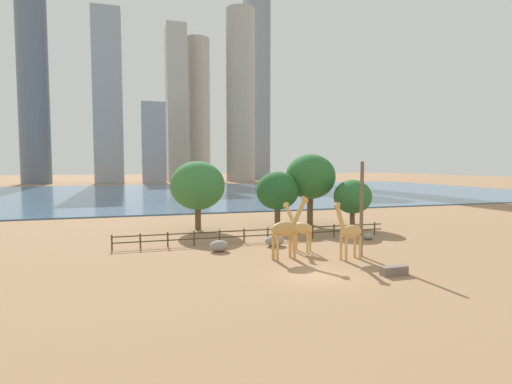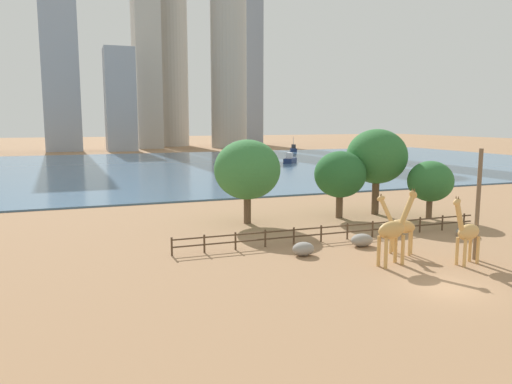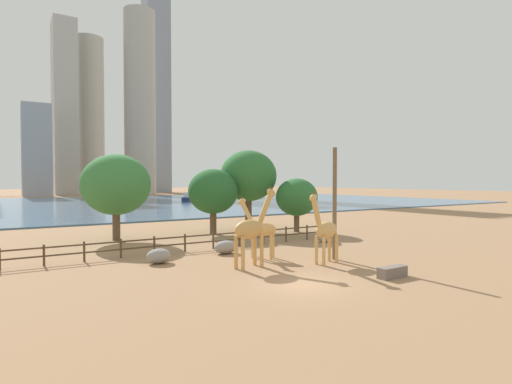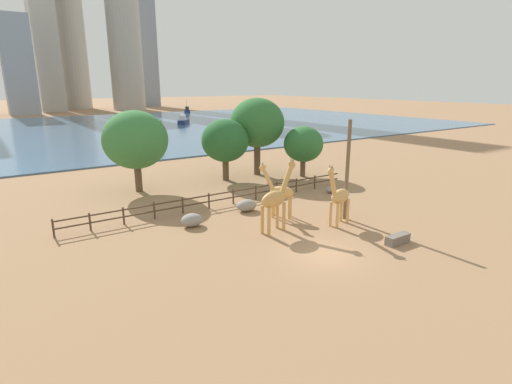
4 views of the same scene
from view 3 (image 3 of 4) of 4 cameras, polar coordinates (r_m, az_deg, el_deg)
name	(u,v)px [view 3 (image 3 of 4)]	position (r m, az deg, el deg)	size (l,w,h in m)	color
ground_plane	(75,205)	(96.57, -24.41, -1.64)	(400.00, 400.00, 0.00)	#9E7551
harbor_water	(77,205)	(93.59, -24.17, -1.67)	(180.00, 86.00, 0.20)	#476B8C
giraffe_tall	(325,230)	(25.54, 9.87, -5.34)	(2.84, 1.23, 4.61)	tan
giraffe_companion	(261,229)	(27.15, 0.67, -5.29)	(2.19, 2.46, 4.15)	tan
giraffe_young	(251,229)	(24.08, -0.65, -5.28)	(3.46, 1.31, 4.90)	tan
utility_pole	(335,204)	(26.93, 11.16, -1.63)	(0.28, 0.28, 7.43)	brown
boulder_near_fence	(159,256)	(26.23, -13.73, -8.88)	(1.56, 1.25, 0.94)	gray
boulder_by_pole	(226,247)	(28.91, -4.37, -7.85)	(1.72, 1.26, 0.94)	gray
boulder_small	(325,239)	(34.57, 9.80, -6.58)	(1.12, 0.83, 0.63)	gray
feeding_trough	(392,272)	(23.09, 18.89, -10.78)	(1.80, 0.60, 0.60)	#72665B
enclosure_fence	(202,240)	(30.58, -7.75, -6.79)	(26.12, 0.14, 1.30)	#4C3826
tree_left_large	(297,197)	(40.90, 5.83, -0.76)	(4.26, 4.26, 5.48)	brown
tree_center_broad	(116,185)	(37.03, -19.37, 0.98)	(5.94, 5.94, 7.57)	brown
tree_right_tall	(248,176)	(41.87, -1.10, 2.28)	(5.93, 5.93, 8.42)	brown
tree_left_small	(213,192)	(39.43, -6.15, 0.05)	(4.89, 4.89, 6.39)	brown
boat_ferry	(188,198)	(99.81, -9.72, -0.87)	(4.51, 5.09, 2.21)	navy
boat_sailboat	(195,193)	(139.87, -8.70, -0.18)	(3.24, 5.07, 4.29)	navy
skyline_tower_needle	(37,150)	(154.13, -28.84, 5.22)	(8.94, 9.20, 30.96)	#939EAD
skyline_tower_glass	(156,77)	(195.03, -14.06, 15.61)	(10.74, 9.82, 105.14)	gray
skyline_block_right	(89,116)	(181.88, -22.71, 9.98)	(11.77, 11.77, 64.22)	#ADA89E
skyline_tower_short	(140,103)	(168.00, -16.25, 12.11)	(12.13, 12.13, 72.10)	#ADA89E
skyline_block_wide	(65,108)	(169.98, -25.66, 10.73)	(8.18, 12.22, 65.29)	#B7B2A8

